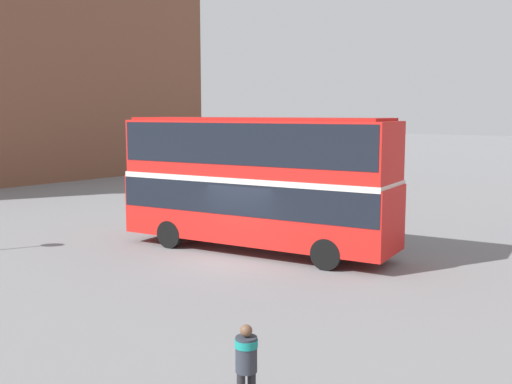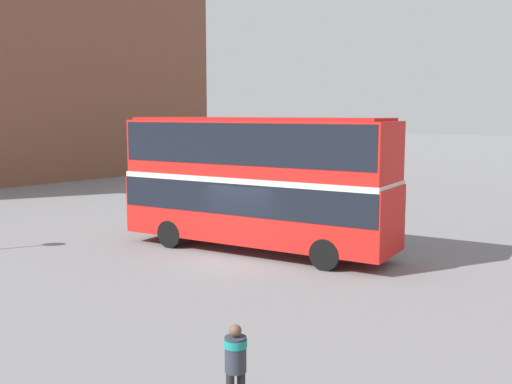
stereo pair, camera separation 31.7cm
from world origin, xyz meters
The scene contains 4 objects.
ground_plane centered at (0.00, 0.00, 0.00)m, with size 240.00×240.00×0.00m, color slate.
building_row_left centered at (-29.16, 8.21, 8.16)m, with size 9.16×32.83×16.30m.
double_decker_bus centered at (-0.26, 1.50, 2.76)m, with size 10.41×3.93×4.82m.
pedestrian_foreground centered at (6.97, -7.90, 0.95)m, with size 0.44×0.44×1.56m.
Camera 1 is at (12.93, -15.17, 4.99)m, focal length 42.00 mm.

